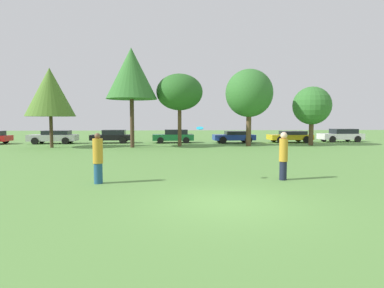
{
  "coord_description": "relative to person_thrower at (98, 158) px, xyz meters",
  "views": [
    {
      "loc": [
        -1.53,
        -8.6,
        2.3
      ],
      "look_at": [
        -0.71,
        3.83,
        1.35
      ],
      "focal_mm": 29.86,
      "sensor_mm": 36.0,
      "label": 1
    }
  ],
  "objects": [
    {
      "name": "tree_3",
      "position": [
        9.39,
        15.8,
        3.64
      ],
      "size": [
        4.07,
        4.07,
        6.64
      ],
      "color": "brown",
      "rests_on": "ground"
    },
    {
      "name": "parked_car_silver",
      "position": [
        -8.56,
        19.75,
        -0.25
      ],
      "size": [
        4.47,
        2.05,
        1.26
      ],
      "rotation": [
        0.0,
        0.0,
        3.17
      ],
      "color": "#B2B2B7",
      "rests_on": "ground"
    },
    {
      "name": "parked_car_blue",
      "position": [
        8.88,
        19.5,
        -0.27
      ],
      "size": [
        4.09,
        2.05,
        1.17
      ],
      "rotation": [
        0.0,
        0.0,
        3.17
      ],
      "color": "#1E389E",
      "rests_on": "ground"
    },
    {
      "name": "tree_0",
      "position": [
        -7.18,
        15.29,
        3.61
      ],
      "size": [
        3.93,
        3.93,
        6.5
      ],
      "color": "#473323",
      "rests_on": "ground"
    },
    {
      "name": "person_thrower",
      "position": [
        0.0,
        0.0,
        0.0
      ],
      "size": [
        0.36,
        0.36,
        1.83
      ],
      "rotation": [
        0.0,
        0.0,
        0.03
      ],
      "color": "navy",
      "rests_on": "ground"
    },
    {
      "name": "tree_2",
      "position": [
        3.38,
        16.0,
        3.72
      ],
      "size": [
        3.97,
        3.97,
        6.21
      ],
      "color": "brown",
      "rests_on": "ground"
    },
    {
      "name": "parked_car_yellow",
      "position": [
        14.67,
        19.8,
        -0.28
      ],
      "size": [
        4.32,
        2.14,
        1.16
      ],
      "rotation": [
        0.0,
        0.0,
        3.17
      ],
      "color": "gold",
      "rests_on": "ground"
    },
    {
      "name": "parked_car_green",
      "position": [
        2.91,
        20.13,
        -0.23
      ],
      "size": [
        4.07,
        2.16,
        1.32
      ],
      "rotation": [
        0.0,
        0.0,
        3.17
      ],
      "color": "#196633",
      "rests_on": "ground"
    },
    {
      "name": "tree_1",
      "position": [
        -0.57,
        15.05,
        5.12
      ],
      "size": [
        4.16,
        4.16,
        8.15
      ],
      "color": "#473323",
      "rests_on": "ground"
    },
    {
      "name": "parked_car_black",
      "position": [
        -3.16,
        20.22,
        -0.23
      ],
      "size": [
        3.96,
        1.97,
        1.3
      ],
      "rotation": [
        0.0,
        0.0,
        3.17
      ],
      "color": "black",
      "rests_on": "ground"
    },
    {
      "name": "parked_car_white",
      "position": [
        20.21,
        20.24,
        -0.21
      ],
      "size": [
        4.37,
        2.01,
        1.35
      ],
      "rotation": [
        0.0,
        0.0,
        3.17
      ],
      "color": "silver",
      "rests_on": "ground"
    },
    {
      "name": "frisbee",
      "position": [
        3.69,
        0.11,
        1.07
      ],
      "size": [
        0.27,
        0.25,
        0.12
      ],
      "color": "#19B2D8"
    },
    {
      "name": "ground_plane",
      "position": [
        4.16,
        -2.99,
        -0.92
      ],
      "size": [
        120.0,
        120.0,
        0.0
      ],
      "primitive_type": "plane",
      "color": "#5B8E42"
    },
    {
      "name": "tree_4",
      "position": [
        15.15,
        16.16,
        2.6
      ],
      "size": [
        3.37,
        3.37,
        5.23
      ],
      "color": "brown",
      "rests_on": "ground"
    },
    {
      "name": "person_catcher",
      "position": [
        6.9,
        0.22,
        0.03
      ],
      "size": [
        0.32,
        0.32,
        1.83
      ],
      "rotation": [
        0.0,
        0.0,
        -3.11
      ],
      "color": "#191E33",
      "rests_on": "ground"
    }
  ]
}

